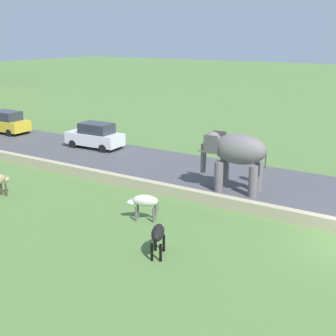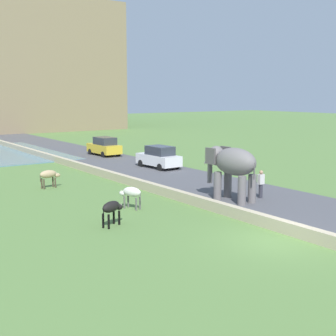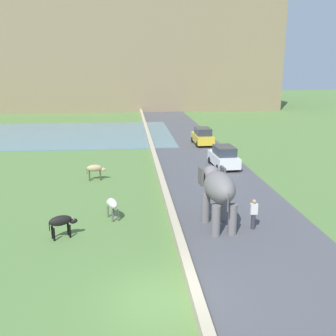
# 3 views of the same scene
# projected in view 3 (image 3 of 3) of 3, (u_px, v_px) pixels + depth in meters

# --- Properties ---
(ground_plane) EXTENTS (220.00, 220.00, 0.00)m
(ground_plane) POSITION_uv_depth(u_px,v_px,m) (161.00, 301.00, 14.20)
(ground_plane) COLOR #567A3D
(road_surface) EXTENTS (7.00, 120.00, 0.06)m
(road_surface) POSITION_uv_depth(u_px,v_px,m) (200.00, 162.00, 33.91)
(road_surface) COLOR #4C4C51
(road_surface) RESTS_ON ground
(barrier_wall) EXTENTS (0.40, 110.00, 0.54)m
(barrier_wall) POSITION_uv_depth(u_px,v_px,m) (157.00, 166.00, 31.56)
(barrier_wall) COLOR tan
(barrier_wall) RESTS_ON ground
(lake) EXTENTS (36.00, 18.00, 0.08)m
(lake) POSITION_uv_depth(u_px,v_px,m) (17.00, 135.00, 46.46)
(lake) COLOR slate
(lake) RESTS_ON ground
(hill_distant) EXTENTS (64.00, 28.00, 20.59)m
(hill_distant) POSITION_uv_depth(u_px,v_px,m) (101.00, 52.00, 78.57)
(hill_distant) COLOR #897556
(hill_distant) RESTS_ON ground
(elephant) EXTENTS (1.65, 3.53, 2.99)m
(elephant) POSITION_uv_depth(u_px,v_px,m) (218.00, 189.00, 20.06)
(elephant) COLOR slate
(elephant) RESTS_ON ground
(person_beside_elephant) EXTENTS (0.36, 0.22, 1.63)m
(person_beside_elephant) POSITION_uv_depth(u_px,v_px,m) (254.00, 214.00, 20.02)
(person_beside_elephant) COLOR #33333D
(person_beside_elephant) RESTS_ON ground
(car_white) EXTENTS (1.92, 4.06, 1.80)m
(car_white) POSITION_uv_depth(u_px,v_px,m) (224.00, 157.00, 32.02)
(car_white) COLOR white
(car_white) RESTS_ON ground
(car_yellow) EXTENTS (1.86, 4.03, 1.80)m
(car_yellow) POSITION_uv_depth(u_px,v_px,m) (203.00, 136.00, 40.96)
(car_yellow) COLOR gold
(car_yellow) RESTS_ON ground
(cow_white) EXTENTS (0.81, 1.41, 1.15)m
(cow_white) POSITION_uv_depth(u_px,v_px,m) (112.00, 204.00, 21.48)
(cow_white) COLOR silver
(cow_white) RESTS_ON ground
(cow_black) EXTENTS (1.40, 0.88, 1.15)m
(cow_black) POSITION_uv_depth(u_px,v_px,m) (62.00, 222.00, 19.10)
(cow_black) COLOR black
(cow_black) RESTS_ON ground
(cow_tan) EXTENTS (1.41, 0.55, 1.15)m
(cow_tan) POSITION_uv_depth(u_px,v_px,m) (95.00, 169.00, 28.64)
(cow_tan) COLOR tan
(cow_tan) RESTS_ON ground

